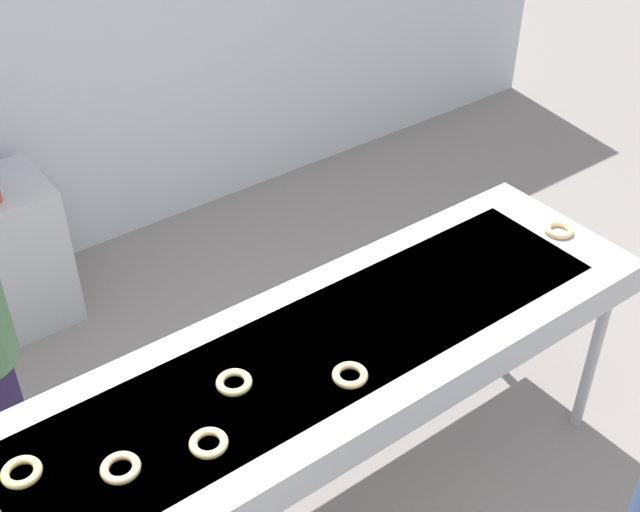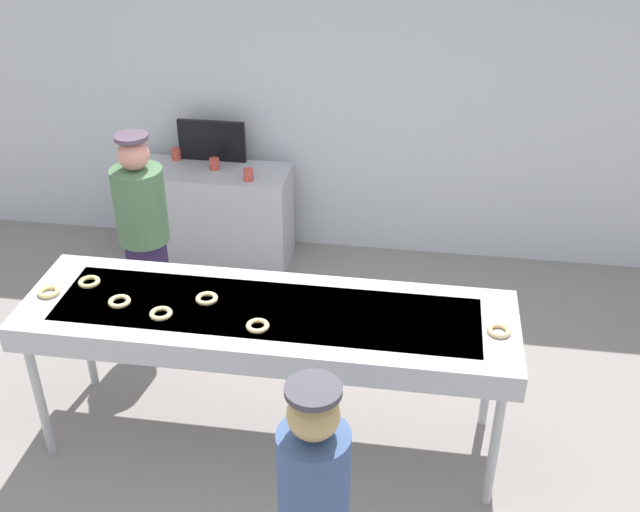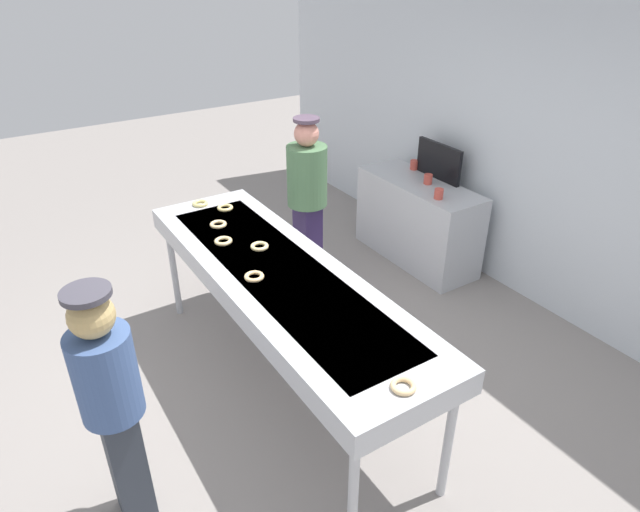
# 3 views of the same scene
# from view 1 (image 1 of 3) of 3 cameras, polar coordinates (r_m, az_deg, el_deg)

# --- Properties ---
(back_wall) EXTENTS (8.00, 0.12, 2.86)m
(back_wall) POSITION_cam_1_polar(r_m,az_deg,el_deg) (4.97, -18.75, 14.26)
(back_wall) COLOR silver
(back_wall) RESTS_ON ground
(fryer_conveyor) EXTENTS (2.90, 0.83, 1.01)m
(fryer_conveyor) POSITION_cam_1_polar(r_m,az_deg,el_deg) (3.23, 0.11, -7.42)
(fryer_conveyor) COLOR #B7BABF
(fryer_conveyor) RESTS_ON ground
(plain_donut_0) EXTENTS (0.17, 0.17, 0.03)m
(plain_donut_0) POSITION_cam_1_polar(r_m,az_deg,el_deg) (2.84, -13.50, -13.94)
(plain_donut_0) COLOR #E9C78C
(plain_donut_0) RESTS_ON fryer_conveyor
(plain_donut_1) EXTENTS (0.18, 0.18, 0.03)m
(plain_donut_1) POSITION_cam_1_polar(r_m,az_deg,el_deg) (3.92, 16.07, 1.74)
(plain_donut_1) COLOR #F3CA8D
(plain_donut_1) RESTS_ON fryer_conveyor
(plain_donut_2) EXTENTS (0.16, 0.16, 0.03)m
(plain_donut_2) POSITION_cam_1_polar(r_m,az_deg,el_deg) (3.05, 2.07, -8.16)
(plain_donut_2) COLOR #ECC686
(plain_donut_2) RESTS_ON fryer_conveyor
(plain_donut_3) EXTENTS (0.17, 0.17, 0.03)m
(plain_donut_3) POSITION_cam_1_polar(r_m,az_deg,el_deg) (3.04, -5.91, -8.61)
(plain_donut_3) COLOR #E8CF8B
(plain_donut_3) RESTS_ON fryer_conveyor
(plain_donut_4) EXTENTS (0.18, 0.18, 0.03)m
(plain_donut_4) POSITION_cam_1_polar(r_m,az_deg,el_deg) (2.86, -7.63, -12.58)
(plain_donut_4) COLOR #F1D18E
(plain_donut_4) RESTS_ON fryer_conveyor
(plain_donut_5) EXTENTS (0.14, 0.14, 0.03)m
(plain_donut_5) POSITION_cam_1_polar(r_m,az_deg,el_deg) (2.92, -19.77, -13.77)
(plain_donut_5) COLOR #EFD583
(plain_donut_5) RESTS_ON fryer_conveyor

